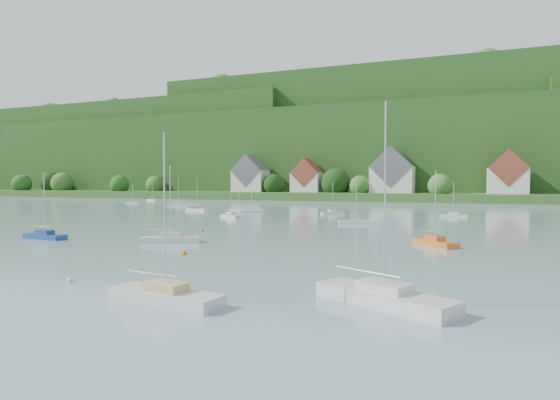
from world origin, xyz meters
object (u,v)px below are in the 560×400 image
near_sailboat_2 (165,295)px  near_sailboat_5 (435,242)px  near_sailboat_3 (170,239)px  near_sailboat_1 (45,235)px  near_sailboat_4 (384,296)px

near_sailboat_2 → near_sailboat_5: (12.58, 31.67, -0.05)m
near_sailboat_3 → near_sailboat_5: size_ratio=1.08×
near_sailboat_1 → near_sailboat_3: near_sailboat_3 is taller
near_sailboat_2 → near_sailboat_4: 12.36m
near_sailboat_3 → near_sailboat_1: bearing=163.6°
near_sailboat_1 → near_sailboat_2: size_ratio=0.84×
near_sailboat_1 → near_sailboat_5: size_ratio=0.99×
near_sailboat_3 → near_sailboat_5: bearing=-9.3°
near_sailboat_3 → near_sailboat_4: bearing=-60.7°
near_sailboat_3 → near_sailboat_4: size_ratio=0.78×
near_sailboat_4 → near_sailboat_3: bearing=172.7°
near_sailboat_1 → near_sailboat_3: (16.33, 2.72, 0.02)m
near_sailboat_2 → near_sailboat_3: size_ratio=1.09×
near_sailboat_5 → near_sailboat_4: bearing=-43.3°
near_sailboat_2 → near_sailboat_4: bearing=28.0°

